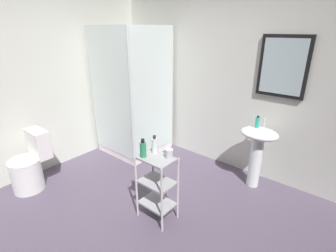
# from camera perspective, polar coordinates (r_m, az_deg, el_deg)

# --- Properties ---
(ground_plane) EXTENTS (4.20, 4.20, 0.02)m
(ground_plane) POSITION_cam_1_polar(r_m,az_deg,el_deg) (2.91, -8.30, -21.30)
(ground_plane) COLOR #524759
(wall_back) EXTENTS (4.20, 0.14, 2.50)m
(wall_back) POSITION_cam_1_polar(r_m,az_deg,el_deg) (3.68, 12.72, 9.95)
(wall_back) COLOR silver
(wall_back) RESTS_ON ground_plane
(wall_left) EXTENTS (0.10, 4.20, 2.50)m
(wall_left) POSITION_cam_1_polar(r_m,az_deg,el_deg) (3.83, -28.63, 8.23)
(wall_left) COLOR silver
(wall_left) RESTS_ON ground_plane
(shower_stall) EXTENTS (0.92, 0.92, 2.00)m
(shower_stall) POSITION_cam_1_polar(r_m,az_deg,el_deg) (4.11, -7.71, -0.01)
(shower_stall) COLOR white
(shower_stall) RESTS_ON ground_plane
(pedestal_sink) EXTENTS (0.46, 0.37, 0.81)m
(pedestal_sink) POSITION_cam_1_polar(r_m,az_deg,el_deg) (3.34, 19.83, -4.26)
(pedestal_sink) COLOR white
(pedestal_sink) RESTS_ON ground_plane
(sink_faucet) EXTENTS (0.03, 0.03, 0.10)m
(sink_faucet) POSITION_cam_1_polar(r_m,az_deg,el_deg) (3.34, 21.16, 0.80)
(sink_faucet) COLOR silver
(sink_faucet) RESTS_ON pedestal_sink
(toilet) EXTENTS (0.37, 0.49, 0.76)m
(toilet) POSITION_cam_1_polar(r_m,az_deg,el_deg) (3.67, -29.09, -8.04)
(toilet) COLOR white
(toilet) RESTS_ON ground_plane
(storage_cart) EXTENTS (0.38, 0.28, 0.74)m
(storage_cart) POSITION_cam_1_polar(r_m,az_deg,el_deg) (2.69, -2.54, -12.94)
(storage_cart) COLOR silver
(storage_cart) RESTS_ON ground_plane
(hand_soap_bottle) EXTENTS (0.05, 0.05, 0.15)m
(hand_soap_bottle) POSITION_cam_1_polar(r_m,az_deg,el_deg) (3.26, 19.81, 0.80)
(hand_soap_bottle) COLOR #2DBC99
(hand_soap_bottle) RESTS_ON pedestal_sink
(body_wash_bottle_green) EXTENTS (0.06, 0.06, 0.20)m
(body_wash_bottle_green) POSITION_cam_1_polar(r_m,az_deg,el_deg) (2.52, -5.74, -5.31)
(body_wash_bottle_green) COLOR #2B8F5B
(body_wash_bottle_green) RESTS_ON storage_cart
(lotion_bottle_white) EXTENTS (0.06, 0.06, 0.20)m
(lotion_bottle_white) POSITION_cam_1_polar(r_m,az_deg,el_deg) (2.59, -3.09, -4.41)
(lotion_bottle_white) COLOR white
(lotion_bottle_white) RESTS_ON storage_cart
(rinse_cup) EXTENTS (0.08, 0.08, 0.10)m
(rinse_cup) POSITION_cam_1_polar(r_m,az_deg,el_deg) (2.50, 0.31, -6.37)
(rinse_cup) COLOR silver
(rinse_cup) RESTS_ON storage_cart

